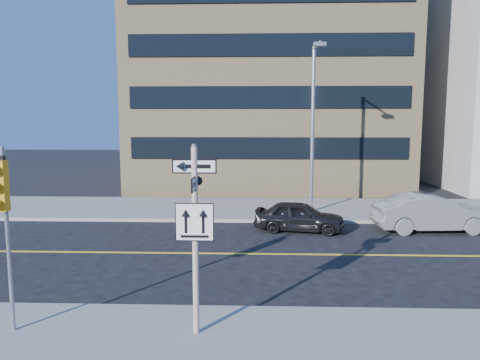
{
  "coord_description": "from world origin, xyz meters",
  "views": [
    {
      "loc": [
        1.27,
        -12.0,
        4.71
      ],
      "look_at": [
        0.71,
        4.0,
        2.63
      ],
      "focal_mm": 35.0,
      "sensor_mm": 36.0,
      "label": 1
    }
  ],
  "objects_px": {
    "sign_pole": "(195,229)",
    "streetlight_a": "(313,118)",
    "parked_car_b": "(432,213)",
    "traffic_signal": "(1,201)",
    "parked_car_a": "(299,216)"
  },
  "relations": [
    {
      "from": "traffic_signal",
      "to": "streetlight_a",
      "type": "distance_m",
      "value": 15.72
    },
    {
      "from": "sign_pole",
      "to": "streetlight_a",
      "type": "bearing_deg",
      "value": 73.23
    },
    {
      "from": "traffic_signal",
      "to": "streetlight_a",
      "type": "bearing_deg",
      "value": 59.2
    },
    {
      "from": "sign_pole",
      "to": "parked_car_b",
      "type": "relative_size",
      "value": 0.84
    },
    {
      "from": "traffic_signal",
      "to": "sign_pole",
      "type": "bearing_deg",
      "value": 2.11
    },
    {
      "from": "parked_car_b",
      "to": "streetlight_a",
      "type": "distance_m",
      "value": 6.9
    },
    {
      "from": "parked_car_b",
      "to": "streetlight_a",
      "type": "relative_size",
      "value": 0.6
    },
    {
      "from": "sign_pole",
      "to": "traffic_signal",
      "type": "distance_m",
      "value": 4.05
    },
    {
      "from": "parked_car_a",
      "to": "traffic_signal",
      "type": "bearing_deg",
      "value": 154.81
    },
    {
      "from": "traffic_signal",
      "to": "parked_car_b",
      "type": "height_order",
      "value": "traffic_signal"
    },
    {
      "from": "sign_pole",
      "to": "parked_car_b",
      "type": "xyz_separation_m",
      "value": [
        8.7,
        10.13,
        -1.64
      ]
    },
    {
      "from": "sign_pole",
      "to": "streetlight_a",
      "type": "distance_m",
      "value": 14.05
    },
    {
      "from": "traffic_signal",
      "to": "streetlight_a",
      "type": "xyz_separation_m",
      "value": [
        8.0,
        13.42,
        1.73
      ]
    },
    {
      "from": "parked_car_a",
      "to": "streetlight_a",
      "type": "height_order",
      "value": "streetlight_a"
    },
    {
      "from": "parked_car_a",
      "to": "parked_car_b",
      "type": "distance_m",
      "value": 5.61
    }
  ]
}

